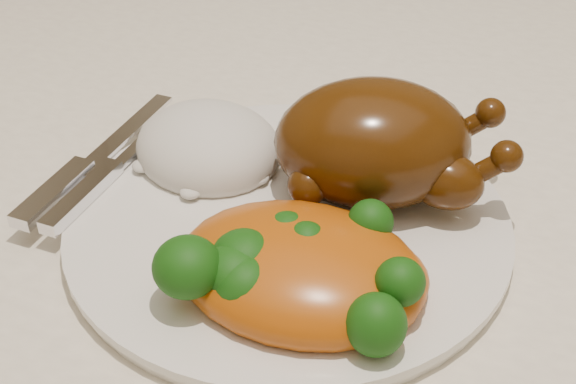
% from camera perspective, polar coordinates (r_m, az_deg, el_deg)
% --- Properties ---
extents(dining_table, '(1.60, 0.90, 0.76)m').
position_cam_1_polar(dining_table, '(0.66, 13.59, -5.61)').
color(dining_table, brown).
rests_on(dining_table, floor).
extents(tablecloth, '(1.73, 1.03, 0.18)m').
position_cam_1_polar(tablecloth, '(0.62, 14.53, -0.54)').
color(tablecloth, white).
rests_on(tablecloth, dining_table).
extents(dinner_plate, '(0.36, 0.36, 0.01)m').
position_cam_1_polar(dinner_plate, '(0.52, 0.00, -2.32)').
color(dinner_plate, white).
rests_on(dinner_plate, tablecloth).
extents(roast_chicken, '(0.17, 0.14, 0.08)m').
position_cam_1_polar(roast_chicken, '(0.52, 6.44, 3.49)').
color(roast_chicken, '#4E2808').
rests_on(roast_chicken, dinner_plate).
extents(rice_mound, '(0.13, 0.12, 0.06)m').
position_cam_1_polar(rice_mound, '(0.56, -5.69, 3.12)').
color(rice_mound, white).
rests_on(rice_mound, dinner_plate).
extents(mac_and_cheese, '(0.15, 0.12, 0.06)m').
position_cam_1_polar(mac_and_cheese, '(0.46, 0.98, -5.62)').
color(mac_and_cheese, '#C6590C').
rests_on(mac_and_cheese, dinner_plate).
extents(cutlery, '(0.04, 0.18, 0.01)m').
position_cam_1_polar(cutlery, '(0.56, -13.87, 1.26)').
color(cutlery, silver).
rests_on(cutlery, dinner_plate).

